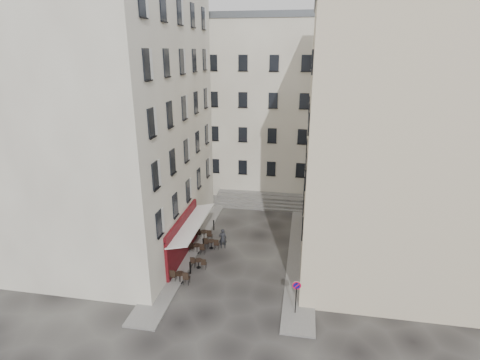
% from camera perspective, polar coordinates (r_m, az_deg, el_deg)
% --- Properties ---
extents(ground, '(90.00, 90.00, 0.00)m').
position_cam_1_polar(ground, '(27.97, -0.38, -13.61)').
color(ground, black).
rests_on(ground, ground).
extents(sidewalk_left, '(2.00, 22.00, 0.12)m').
position_cam_1_polar(sidewalk_left, '(32.26, -7.05, -8.87)').
color(sidewalk_left, slate).
rests_on(sidewalk_left, ground).
extents(sidewalk_right, '(2.00, 18.00, 0.12)m').
position_cam_1_polar(sidewalk_right, '(30.17, 9.28, -11.11)').
color(sidewalk_right, slate).
rests_on(sidewalk_right, ground).
extents(building_left, '(12.20, 16.20, 20.60)m').
position_cam_1_polar(building_left, '(30.41, -19.43, 8.94)').
color(building_left, beige).
rests_on(building_left, ground).
extents(building_right, '(12.20, 14.20, 18.60)m').
position_cam_1_polar(building_right, '(27.96, 22.77, 5.63)').
color(building_right, beige).
rests_on(building_right, ground).
extents(building_back, '(18.20, 10.20, 18.60)m').
position_cam_1_polar(building_back, '(42.86, 2.94, 11.31)').
color(building_back, beige).
rests_on(building_back, ground).
extents(cafe_storefront, '(1.74, 7.30, 3.50)m').
position_cam_1_polar(cafe_storefront, '(28.85, -8.57, -8.45)').
color(cafe_storefront, '#490A0E').
rests_on(cafe_storefront, ground).
extents(stone_steps, '(9.00, 3.15, 0.80)m').
position_cam_1_polar(stone_steps, '(38.87, 2.98, -3.16)').
color(stone_steps, '#605D5B').
rests_on(stone_steps, ground).
extents(bollard_near, '(0.12, 0.12, 0.98)m').
position_cam_1_polar(bollard_near, '(27.57, -7.60, -13.04)').
color(bollard_near, black).
rests_on(bollard_near, ground).
extents(bollard_mid, '(0.12, 0.12, 0.98)m').
position_cam_1_polar(bollard_mid, '(30.45, -5.63, -9.63)').
color(bollard_mid, black).
rests_on(bollard_mid, ground).
extents(bollard_far, '(0.12, 0.12, 0.98)m').
position_cam_1_polar(bollard_far, '(33.45, -4.03, -6.80)').
color(bollard_far, black).
rests_on(bollard_far, ground).
extents(no_parking_sign, '(0.53, 0.11, 2.31)m').
position_cam_1_polar(no_parking_sign, '(23.33, 8.58, -16.45)').
color(no_parking_sign, black).
rests_on(no_parking_sign, ground).
extents(bistro_table_a, '(1.38, 0.65, 0.97)m').
position_cam_1_polar(bistro_table_a, '(26.72, -9.14, -14.35)').
color(bistro_table_a, black).
rests_on(bistro_table_a, ground).
extents(bistro_table_b, '(1.21, 0.57, 0.85)m').
position_cam_1_polar(bistro_table_b, '(28.19, -6.33, -12.42)').
color(bistro_table_b, black).
rests_on(bistro_table_b, ground).
extents(bistro_table_c, '(1.31, 0.62, 0.92)m').
position_cam_1_polar(bistro_table_c, '(30.01, -6.56, -10.24)').
color(bistro_table_c, black).
rests_on(bistro_table_c, ground).
extents(bistro_table_d, '(1.28, 0.60, 0.90)m').
position_cam_1_polar(bistro_table_d, '(30.56, -4.38, -9.61)').
color(bistro_table_d, black).
rests_on(bistro_table_d, ground).
extents(bistro_table_e, '(1.43, 0.67, 1.00)m').
position_cam_1_polar(bistro_table_e, '(31.88, -5.48, -8.25)').
color(bistro_table_e, black).
rests_on(bistro_table_e, ground).
extents(pedestrian, '(0.70, 0.54, 1.70)m').
position_cam_1_polar(pedestrian, '(30.40, -2.65, -8.90)').
color(pedestrian, '#212227').
rests_on(pedestrian, ground).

